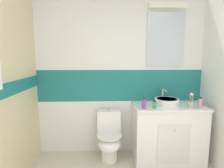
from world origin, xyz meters
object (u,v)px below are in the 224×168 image
Objects in this scene: sink_basin at (167,101)px; deodorant_spray_can at (200,103)px; toothbrush_cup at (191,104)px; perfume_flask_small at (155,104)px; soap_dispenser at (144,104)px; toilet at (109,137)px.

sink_basin reaches higher than deodorant_spray_can.
deodorant_spray_can is at bearing 0.68° from toothbrush_cup.
perfume_flask_small is at bearing 179.53° from deodorant_spray_can.
sink_basin reaches higher than perfume_flask_small.
soap_dispenser is 1.44× the size of perfume_flask_small.
toothbrush_cup reaches higher than soap_dispenser.
perfume_flask_small is 0.63m from deodorant_spray_can.
toothbrush_cup reaches higher than toilet.
soap_dispenser reaches higher than deodorant_spray_can.
sink_basin is at bearing 0.12° from toilet.
toothbrush_cup is at bearing -35.61° from sink_basin.
sink_basin is 0.33m from toothbrush_cup.
deodorant_spray_can is (0.79, 0.00, 0.01)m from soap_dispenser.
toothbrush_cup reaches higher than perfume_flask_small.
sink_basin is at bearing 27.07° from soap_dispenser.
toilet is (-0.86, -0.00, -0.55)m from sink_basin.
soap_dispenser reaches higher than perfume_flask_small.
perfume_flask_small reaches higher than toilet.
toothbrush_cup is (1.13, -0.19, 0.56)m from toilet.
sink_basin is 3.51× the size of perfume_flask_small.
deodorant_spray_can reaches higher than perfume_flask_small.
soap_dispenser is 0.79m from deodorant_spray_can.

